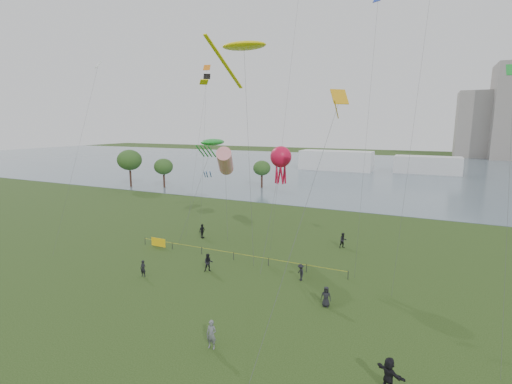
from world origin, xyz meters
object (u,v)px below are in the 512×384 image
at_px(kite_stingray, 243,46).
at_px(kite_octopus, 281,157).
at_px(fence, 186,247).
at_px(kite_flyer, 212,335).

distance_m(kite_stingray, kite_octopus, 12.43).
relative_size(fence, kite_octopus, 2.03).
height_order(fence, kite_octopus, kite_octopus).
bearing_deg(kite_flyer, fence, 126.65).
bearing_deg(kite_stingray, kite_flyer, -61.43).
bearing_deg(fence, kite_stingray, 38.25).
height_order(kite_flyer, kite_octopus, kite_octopus).
distance_m(kite_flyer, kite_octopus, 21.24).
relative_size(kite_stingray, kite_octopus, 1.92).
distance_m(fence, kite_stingray, 22.74).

